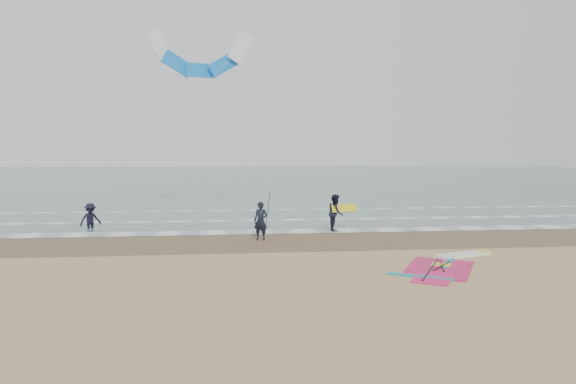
{
  "coord_description": "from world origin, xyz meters",
  "views": [
    {
      "loc": [
        -3.15,
        -15.8,
        4.08
      ],
      "look_at": [
        -1.04,
        5.0,
        2.2
      ],
      "focal_mm": 32.0,
      "sensor_mm": 36.0,
      "label": 1
    }
  ],
  "objects": [
    {
      "name": "surf_kite",
      "position": [
        -5.1,
        13.99,
        8.96
      ],
      "size": [
        8.22,
        4.25,
        9.51
      ],
      "color": "white",
      "rests_on": "ground"
    },
    {
      "name": "carried_kiteboard",
      "position": [
        1.98,
        8.13,
        1.13
      ],
      "size": [
        1.3,
        0.51,
        0.39
      ],
      "color": "yellow",
      "rests_on": "ground"
    },
    {
      "name": "person_wading",
      "position": [
        -10.31,
        10.07,
        0.81
      ],
      "size": [
        1.21,
        1.09,
        1.62
      ],
      "primitive_type": "imported",
      "rotation": [
        0.0,
        0.0,
        0.59
      ],
      "color": "black",
      "rests_on": "ground"
    },
    {
      "name": "person_standing",
      "position": [
        -2.11,
        6.21,
        0.84
      ],
      "size": [
        0.72,
        0.61,
        1.68
      ],
      "primitive_type": "imported",
      "rotation": [
        0.0,
        0.0,
        -0.41
      ],
      "color": "black",
      "rests_on": "ground"
    },
    {
      "name": "windsurf_rig",
      "position": [
        4.03,
        0.83,
        0.03
      ],
      "size": [
        4.87,
        4.61,
        0.12
      ],
      "color": "white",
      "rests_on": "ground"
    },
    {
      "name": "person_walking",
      "position": [
        1.58,
        8.23,
        0.89
      ],
      "size": [
        0.81,
        0.97,
        1.78
      ],
      "primitive_type": "imported",
      "rotation": [
        0.0,
        0.0,
        1.4
      ],
      "color": "black",
      "rests_on": "ground"
    },
    {
      "name": "ground",
      "position": [
        0.0,
        0.0,
        0.0
      ],
      "size": [
        120.0,
        120.0,
        0.0
      ],
      "primitive_type": "plane",
      "color": "tan",
      "rests_on": "ground"
    },
    {
      "name": "foam_waterline",
      "position": [
        0.0,
        10.44,
        0.03
      ],
      "size": [
        120.0,
        9.15,
        0.02
      ],
      "color": "white",
      "rests_on": "ground"
    },
    {
      "name": "held_pole",
      "position": [
        -1.81,
        6.21,
        1.23
      ],
      "size": [
        0.17,
        0.86,
        1.82
      ],
      "color": "black",
      "rests_on": "ground"
    },
    {
      "name": "wet_sand_band",
      "position": [
        0.0,
        6.0,
        0.0
      ],
      "size": [
        120.0,
        5.0,
        0.01
      ],
      "primitive_type": "cube",
      "color": "brown",
      "rests_on": "ground"
    },
    {
      "name": "sea_water",
      "position": [
        0.0,
        48.0,
        0.01
      ],
      "size": [
        120.0,
        80.0,
        0.02
      ],
      "primitive_type": "cube",
      "color": "#47605E",
      "rests_on": "ground"
    }
  ]
}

